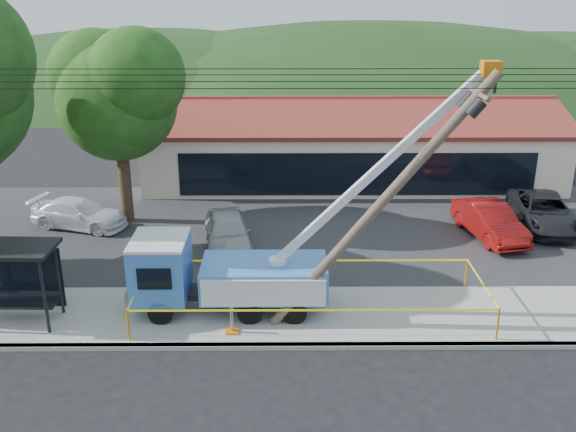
% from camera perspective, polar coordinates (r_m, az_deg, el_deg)
% --- Properties ---
extents(ground, '(120.00, 120.00, 0.00)m').
position_cam_1_polar(ground, '(18.54, -1.24, -15.16)').
color(ground, black).
rests_on(ground, ground).
extents(curb, '(60.00, 0.25, 0.15)m').
position_cam_1_polar(curb, '(20.24, -1.15, -11.52)').
color(curb, '#A5A29A').
rests_on(curb, ground).
extents(sidewalk, '(60.00, 4.00, 0.15)m').
position_cam_1_polar(sidewalk, '(21.88, -1.09, -8.87)').
color(sidewalk, '#A5A29A').
rests_on(sidewalk, ground).
extents(parking_lot, '(60.00, 12.00, 0.10)m').
position_cam_1_polar(parking_lot, '(29.12, -0.91, -1.15)').
color(parking_lot, '#28282B').
rests_on(parking_lot, ground).
extents(strip_mall, '(22.50, 8.53, 4.67)m').
position_cam_1_polar(strip_mall, '(36.34, 5.54, 6.22)').
color(strip_mall, beige).
rests_on(strip_mall, ground).
extents(tree_lot, '(6.30, 5.60, 8.94)m').
position_cam_1_polar(tree_lot, '(29.35, -15.01, 10.83)').
color(tree_lot, '#332316').
rests_on(tree_lot, ground).
extents(hill_west, '(78.40, 56.00, 28.00)m').
position_cam_1_polar(hill_west, '(72.51, -12.79, 11.49)').
color(hill_west, '#183613').
rests_on(hill_west, ground).
extents(hill_center, '(89.60, 64.00, 32.00)m').
position_cam_1_polar(hill_center, '(71.54, 7.60, 11.69)').
color(hill_center, '#183613').
rests_on(hill_center, ground).
extents(hill_east, '(72.80, 52.00, 26.00)m').
position_cam_1_polar(hill_east, '(76.86, 22.82, 10.91)').
color(hill_east, '#183613').
rests_on(hill_east, ground).
extents(utility_truck, '(11.56, 3.50, 8.34)m').
position_cam_1_polar(utility_truck, '(21.63, -5.50, -4.87)').
color(utility_truck, black).
rests_on(utility_truck, ground).
extents(leaning_pole, '(6.74, 1.81, 8.30)m').
position_cam_1_polar(leaning_pole, '(19.77, 9.04, 1.97)').
color(leaning_pole, '#4E3C33').
rests_on(leaning_pole, ground).
extents(bus_shelter, '(2.82, 1.79, 2.67)m').
position_cam_1_polar(bus_shelter, '(22.45, -23.09, -4.02)').
color(bus_shelter, black).
rests_on(bus_shelter, ground).
extents(caution_tape, '(11.54, 3.75, 1.08)m').
position_cam_1_polar(caution_tape, '(21.66, 2.06, -6.57)').
color(caution_tape, orange).
rests_on(caution_tape, ground).
extents(car_silver, '(2.52, 4.78, 1.55)m').
position_cam_1_polar(car_silver, '(27.05, -5.31, -3.12)').
color(car_silver, '#A1A3A8').
rests_on(car_silver, ground).
extents(car_red, '(2.45, 4.74, 1.49)m').
position_cam_1_polar(car_red, '(29.49, 17.33, -1.95)').
color(car_red, maroon).
rests_on(car_red, ground).
extents(car_white, '(4.76, 2.99, 1.29)m').
position_cam_1_polar(car_white, '(30.74, -17.91, -1.10)').
color(car_white, white).
rests_on(car_white, ground).
extents(car_dark, '(2.97, 5.46, 1.45)m').
position_cam_1_polar(car_dark, '(31.53, 21.56, -1.02)').
color(car_dark, black).
rests_on(car_dark, ground).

